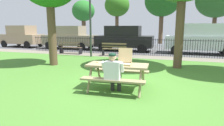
% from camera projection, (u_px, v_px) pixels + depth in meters
% --- Properties ---
extents(ground, '(28.00, 10.88, 0.02)m').
position_uv_depth(ground, '(132.00, 75.00, 7.53)').
color(ground, '#487F2E').
extents(cobblestone_walkway, '(28.00, 1.40, 0.01)m').
position_uv_depth(cobblestone_walkway, '(148.00, 57.00, 11.96)').
color(cobblestone_walkway, gray).
extents(street_asphalt, '(28.00, 7.55, 0.01)m').
position_uv_depth(street_asphalt, '(155.00, 49.00, 16.15)').
color(street_asphalt, '#515154').
extents(picnic_table_foreground, '(1.87, 1.57, 0.79)m').
position_uv_depth(picnic_table_foreground, '(117.00, 70.00, 5.75)').
color(picnic_table_foreground, '#94855E').
rests_on(picnic_table_foreground, ground).
extents(pizza_box_open, '(0.46, 0.51, 0.47)m').
position_uv_depth(pizza_box_open, '(125.00, 61.00, 5.69)').
color(pizza_box_open, tan).
rests_on(pizza_box_open, picnic_table_foreground).
extents(pizza_slice_on_table, '(0.25, 0.24, 0.02)m').
position_uv_depth(pizza_slice_on_table, '(100.00, 62.00, 5.99)').
color(pizza_slice_on_table, '#F1D973').
rests_on(pizza_slice_on_table, picnic_table_foreground).
extents(adult_at_table, '(0.62, 0.61, 1.19)m').
position_uv_depth(adult_at_table, '(113.00, 72.00, 5.26)').
color(adult_at_table, '#282828').
rests_on(adult_at_table, ground).
extents(iron_fence_streetside, '(18.00, 0.03, 1.13)m').
position_uv_depth(iron_fence_streetside, '(150.00, 47.00, 12.51)').
color(iron_fence_streetside, black).
rests_on(iron_fence_streetside, ground).
extents(park_bench_left, '(1.61, 0.49, 0.85)m').
position_uv_depth(park_bench_left, '(71.00, 48.00, 13.37)').
color(park_bench_left, brown).
rests_on(park_bench_left, ground).
extents(park_bench_center, '(1.63, 0.59, 0.85)m').
position_uv_depth(park_bench_center, '(114.00, 49.00, 12.41)').
color(park_bench_center, brown).
rests_on(park_bench_center, ground).
extents(lamp_post_walkway, '(0.28, 0.28, 4.66)m').
position_uv_depth(lamp_post_walkway, '(90.00, 11.00, 11.64)').
color(lamp_post_walkway, '#2D382D').
rests_on(lamp_post_walkway, ground).
extents(parked_car_far_left, '(3.95, 1.93, 1.98)m').
position_uv_depth(parked_car_far_left, '(22.00, 36.00, 17.81)').
color(parked_car_far_left, '#9A8165').
rests_on(parked_car_far_left, ground).
extents(parked_car_left, '(4.44, 2.00, 1.94)m').
position_uv_depth(parked_car_left, '(69.00, 37.00, 16.30)').
color(parked_car_left, gray).
rests_on(parked_car_left, ground).
extents(parked_car_center, '(4.43, 1.96, 1.94)m').
position_uv_depth(parked_car_center, '(124.00, 38.00, 14.86)').
color(parked_car_center, black).
rests_on(parked_car_center, ground).
extents(parked_car_right, '(4.64, 2.04, 2.08)m').
position_uv_depth(parked_car_right, '(201.00, 38.00, 13.20)').
color(parked_car_right, white).
rests_on(parked_car_right, ground).
extents(far_tree_left, '(2.77, 2.77, 5.05)m').
position_uv_depth(far_tree_left, '(83.00, 11.00, 23.52)').
color(far_tree_left, brown).
rests_on(far_tree_left, ground).
extents(far_tree_midleft, '(2.87, 2.87, 5.62)m').
position_uv_depth(far_tree_midleft, '(117.00, 6.00, 22.12)').
color(far_tree_midleft, brown).
rests_on(far_tree_midleft, ground).
extents(far_tree_center, '(3.72, 3.72, 6.29)m').
position_uv_depth(far_tree_center, '(162.00, 1.00, 20.54)').
color(far_tree_center, brown).
rests_on(far_tree_center, ground).
extents(far_tree_midright, '(3.98, 3.98, 6.34)m').
position_uv_depth(far_tree_midright, '(217.00, 0.00, 18.97)').
color(far_tree_midright, brown).
rests_on(far_tree_midright, ground).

